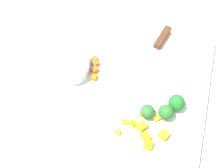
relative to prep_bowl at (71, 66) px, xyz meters
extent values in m
plane|color=#9F9C8B|center=(0.11, -0.02, -0.03)|extent=(4.00, 4.00, 0.00)
cube|color=white|center=(0.11, -0.02, -0.02)|extent=(0.47, 0.38, 0.01)
cylinder|color=silver|center=(0.00, 0.00, 0.00)|extent=(0.09, 0.09, 0.04)
cube|color=silver|center=(0.15, -0.03, -0.02)|extent=(0.06, 0.15, 0.00)
cube|color=#5A301D|center=(0.20, 0.15, -0.01)|extent=(0.04, 0.07, 0.02)
cube|color=orange|center=(0.06, 0.01, -0.01)|extent=(0.02, 0.02, 0.01)
cube|color=orange|center=(0.05, 0.03, -0.01)|extent=(0.02, 0.02, 0.01)
cube|color=orange|center=(0.05, 0.04, -0.01)|extent=(0.02, 0.02, 0.01)
cube|color=orange|center=(0.06, -0.01, -0.01)|extent=(0.01, 0.01, 0.01)
cube|color=yellow|center=(0.23, -0.07, -0.01)|extent=(0.02, 0.02, 0.01)
cube|color=yellow|center=(0.15, -0.13, -0.01)|extent=(0.01, 0.01, 0.01)
cube|color=yellow|center=(0.20, -0.10, -0.01)|extent=(0.03, 0.03, 0.02)
cube|color=yellow|center=(0.22, -0.14, -0.01)|extent=(0.02, 0.02, 0.02)
cube|color=yellow|center=(0.25, -0.11, -0.01)|extent=(0.03, 0.03, 0.02)
cube|color=yellow|center=(0.20, -0.07, -0.01)|extent=(0.02, 0.01, 0.01)
cube|color=yellow|center=(0.21, -0.13, -0.01)|extent=(0.03, 0.03, 0.02)
cube|color=yellow|center=(0.16, -0.10, -0.01)|extent=(0.02, 0.02, 0.01)
cube|color=yellow|center=(0.18, -0.10, -0.01)|extent=(0.02, 0.02, 0.01)
cylinder|color=#8CB460|center=(0.21, -0.07, -0.01)|extent=(0.01, 0.01, 0.01)
sphere|color=#347633|center=(0.21, -0.07, 0.00)|extent=(0.03, 0.03, 0.03)
cylinder|color=#88BB55|center=(0.27, -0.03, -0.01)|extent=(0.01, 0.01, 0.01)
sphere|color=#247A2B|center=(0.27, -0.03, 0.00)|extent=(0.04, 0.04, 0.04)
cylinder|color=#93C165|center=(0.25, -0.06, -0.01)|extent=(0.01, 0.01, 0.01)
sphere|color=#327830|center=(0.25, -0.06, 0.01)|extent=(0.04, 0.04, 0.04)
camera|label=1|loc=(0.19, -0.34, 0.66)|focal=49.39mm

